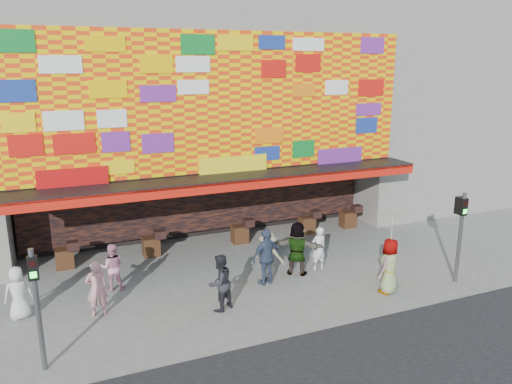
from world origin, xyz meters
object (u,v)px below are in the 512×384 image
(signal_right, at_px, (461,228))
(ped_e, at_px, (267,257))
(signal_left, at_px, (36,296))
(ped_b, at_px, (97,288))
(ped_h, at_px, (319,248))
(ped_d, at_px, (268,256))
(parasol, at_px, (392,226))
(ped_g, at_px, (390,266))
(ped_a, at_px, (18,293))
(ped_f, at_px, (297,248))
(ped_i, at_px, (112,267))
(ped_c, at_px, (220,283))

(signal_right, bearing_deg, ped_e, 158.64)
(signal_left, height_order, ped_b, signal_left)
(ped_e, height_order, ped_h, ped_e)
(ped_e, bearing_deg, ped_d, -135.58)
(signal_left, height_order, ped_e, signal_left)
(signal_right, xyz_separation_m, parasol, (-2.50, 0.22, 0.31))
(ped_g, relative_size, parasol, 0.92)
(ped_d, distance_m, ped_h, 1.97)
(parasol, bearing_deg, ped_a, 165.94)
(ped_a, distance_m, ped_f, 8.50)
(ped_e, height_order, ped_f, ped_e)
(parasol, bearing_deg, signal_right, -5.12)
(signal_left, relative_size, ped_e, 1.62)
(ped_i, relative_size, parasol, 0.80)
(ped_c, height_order, ped_i, ped_c)
(ped_e, height_order, ped_i, ped_e)
(signal_right, relative_size, ped_g, 1.72)
(ped_e, relative_size, ped_f, 1.01)
(signal_right, relative_size, ped_b, 1.84)
(ped_b, height_order, ped_d, ped_d)
(ped_b, relative_size, ped_f, 0.89)
(ped_a, bearing_deg, parasol, 157.68)
(ped_c, relative_size, parasol, 0.89)
(ped_b, bearing_deg, ped_h, -175.36)
(ped_c, relative_size, ped_i, 1.12)
(signal_left, height_order, ped_d, signal_left)
(ped_e, relative_size, ped_i, 1.23)
(signal_right, bearing_deg, ped_f, 150.49)
(ped_b, height_order, ped_h, ped_b)
(parasol, bearing_deg, signal_left, -178.70)
(signal_left, relative_size, ped_h, 1.97)
(ped_h, xyz_separation_m, parasol, (1.12, -2.41, 1.41))
(signal_right, distance_m, ped_g, 2.70)
(ped_a, bearing_deg, ped_c, 154.09)
(parasol, bearing_deg, ped_h, 114.91)
(ped_h, distance_m, parasol, 3.01)
(ped_b, bearing_deg, signal_right, 169.87)
(ped_f, xyz_separation_m, ped_g, (2.00, -2.32, -0.04))
(signal_right, distance_m, ped_h, 4.61)
(signal_right, distance_m, ped_f, 5.26)
(ped_a, height_order, parasol, parasol)
(ped_g, bearing_deg, ped_e, -55.84)
(signal_left, relative_size, ped_g, 1.72)
(ped_g, bearing_deg, ped_h, -88.96)
(ped_g, bearing_deg, ped_i, -47.97)
(ped_e, xyz_separation_m, ped_i, (-4.61, 1.49, -0.17))
(ped_c, bearing_deg, ped_e, -176.66)
(ped_i, height_order, parasol, parasol)
(ped_c, bearing_deg, parasol, 143.95)
(ped_d, bearing_deg, ped_f, -151.02)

